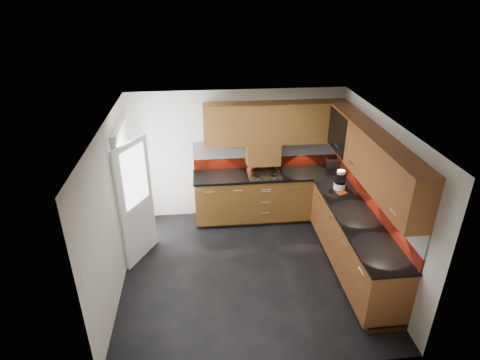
{
  "coord_description": "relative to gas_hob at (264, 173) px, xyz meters",
  "views": [
    {
      "loc": [
        -0.64,
        -4.92,
        4.07
      ],
      "look_at": [
        -0.07,
        0.65,
        1.26
      ],
      "focal_mm": 30.0,
      "sensor_mm": 36.0,
      "label": 1
    }
  ],
  "objects": [
    {
      "name": "upper_cabinets",
      "position": [
        0.78,
        -0.69,
        0.88
      ],
      "size": [
        2.5,
        3.2,
        0.72
      ],
      "color": "brown",
      "rests_on": "room"
    },
    {
      "name": "backsplash",
      "position": [
        0.83,
        -0.54,
        0.25
      ],
      "size": [
        2.7,
        3.2,
        0.54
      ],
      "color": "maroon",
      "rests_on": "countertop"
    },
    {
      "name": "base_cabinets",
      "position": [
        0.62,
        -0.75,
        -0.52
      ],
      "size": [
        2.7,
        3.2,
        0.95
      ],
      "color": "brown",
      "rests_on": "room"
    },
    {
      "name": "countertop",
      "position": [
        0.6,
        -0.77,
        -0.04
      ],
      "size": [
        2.72,
        3.22,
        0.04
      ],
      "color": "black",
      "rests_on": "base_cabinets"
    },
    {
      "name": "food_processor",
      "position": [
        1.16,
        -0.68,
        0.14
      ],
      "size": [
        0.2,
        0.2,
        0.33
      ],
      "color": "white",
      "rests_on": "countertop"
    },
    {
      "name": "gas_hob",
      "position": [
        0.0,
        0.0,
        0.0
      ],
      "size": [
        0.59,
        0.52,
        0.05
      ],
      "color": "silver",
      "rests_on": "countertop"
    },
    {
      "name": "utensil_pot",
      "position": [
        -0.21,
        0.21,
        0.08
      ],
      "size": [
        0.12,
        0.12,
        0.45
      ],
      "color": "#E73E15",
      "rests_on": "countertop"
    },
    {
      "name": "glass_cabinet",
      "position": [
        1.26,
        -0.4,
        0.91
      ],
      "size": [
        0.32,
        0.8,
        0.66
      ],
      "color": "black",
      "rests_on": "room"
    },
    {
      "name": "paper_towel",
      "position": [
        1.19,
        -0.58,
        0.11
      ],
      "size": [
        0.14,
        0.14,
        0.26
      ],
      "primitive_type": "cylinder",
      "rotation": [
        0.0,
        0.0,
        0.1
      ],
      "color": "white",
      "rests_on": "countertop"
    },
    {
      "name": "extractor_hood",
      "position": [
        0.0,
        0.17,
        0.32
      ],
      "size": [
        0.6,
        0.33,
        0.4
      ],
      "primitive_type": "cube",
      "color": "brown",
      "rests_on": "room"
    },
    {
      "name": "room",
      "position": [
        -0.45,
        -1.47,
        0.54
      ],
      "size": [
        4.0,
        3.8,
        2.64
      ],
      "color": "black"
    },
    {
      "name": "back_door",
      "position": [
        -2.23,
        -0.72,
        0.08
      ],
      "size": [
        0.42,
        1.19,
        2.04
      ],
      "color": "white",
      "rests_on": "room"
    },
    {
      "name": "orange_cloth",
      "position": [
        1.16,
        -0.83,
        -0.01
      ],
      "size": [
        0.18,
        0.17,
        0.02
      ],
      "primitive_type": "cube",
      "rotation": [
        0.0,
        0.0,
        0.32
      ],
      "color": "#E35619",
      "rests_on": "countertop"
    },
    {
      "name": "toaster",
      "position": [
        1.3,
        0.18,
        0.07
      ],
      "size": [
        0.24,
        0.16,
        0.17
      ],
      "color": "silver",
      "rests_on": "countertop"
    }
  ]
}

